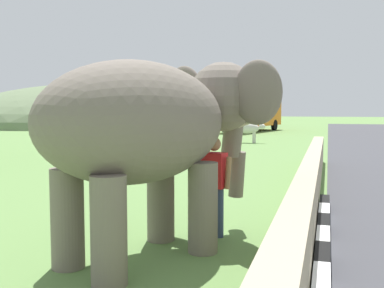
% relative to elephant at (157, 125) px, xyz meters
% --- Properties ---
extents(barrier_parapet, '(28.00, 0.36, 1.00)m').
position_rel_elephant_xyz_m(barrier_parapet, '(-1.65, -2.02, -1.39)').
color(barrier_parapet, tan).
rests_on(barrier_parapet, ground_plane).
extents(elephant, '(4.01, 3.31, 2.90)m').
position_rel_elephant_xyz_m(elephant, '(0.00, 0.00, 0.00)').
color(elephant, slate).
rests_on(elephant, ground_plane).
extents(person_handler, '(0.33, 0.63, 1.66)m').
position_rel_elephant_xyz_m(person_handler, '(1.09, -0.57, -0.96)').
color(person_handler, navy).
rests_on(person_handler, ground_plane).
extents(bus_white, '(9.66, 2.77, 3.50)m').
position_rel_elephant_xyz_m(bus_white, '(21.65, 8.59, 0.20)').
color(bus_white, silver).
rests_on(bus_white, ground_plane).
extents(bus_orange, '(9.49, 4.56, 3.50)m').
position_rel_elephant_xyz_m(bus_orange, '(34.50, 4.32, 0.19)').
color(bus_orange, orange).
rests_on(bus_orange, ground_plane).
extents(bus_red, '(10.23, 3.75, 3.50)m').
position_rel_elephant_xyz_m(bus_red, '(44.01, 7.67, 0.20)').
color(bus_red, '#B21E1E').
rests_on(bus_red, ground_plane).
extents(cow_near, '(0.84, 1.93, 1.23)m').
position_rel_elephant_xyz_m(cow_near, '(12.40, 3.13, -1.02)').
color(cow_near, beige).
rests_on(cow_near, ground_plane).
extents(cow_mid, '(0.72, 1.91, 1.23)m').
position_rel_elephant_xyz_m(cow_mid, '(21.15, 2.32, -1.02)').
color(cow_mid, beige).
rests_on(cow_mid, ground_plane).
extents(hill_east, '(45.38, 36.30, 10.89)m').
position_rel_elephant_xyz_m(hill_east, '(51.35, 27.41, -1.89)').
color(hill_east, '#637552').
rests_on(hill_east, ground_plane).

